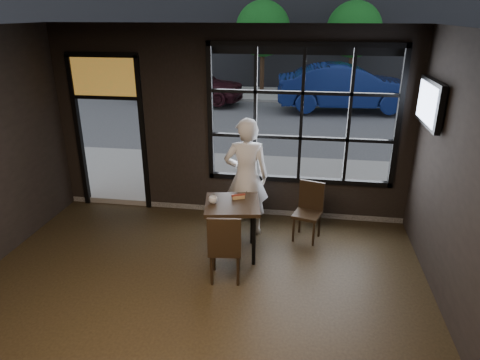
% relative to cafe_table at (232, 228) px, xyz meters
% --- Properties ---
extents(floor, '(6.00, 7.00, 0.02)m').
position_rel_cafe_table_xyz_m(floor, '(-0.30, -2.12, -0.43)').
color(floor, black).
rests_on(floor, ground).
extents(ceiling, '(6.00, 7.00, 0.02)m').
position_rel_cafe_table_xyz_m(ceiling, '(-0.30, -2.12, 2.79)').
color(ceiling, black).
rests_on(ceiling, ground).
extents(window_frame, '(3.06, 0.12, 2.28)m').
position_rel_cafe_table_xyz_m(window_frame, '(0.90, 1.38, 1.38)').
color(window_frame, black).
rests_on(window_frame, ground).
extents(stained_transom, '(1.20, 0.06, 0.70)m').
position_rel_cafe_table_xyz_m(stained_transom, '(-2.40, 1.38, 1.93)').
color(stained_transom, orange).
rests_on(stained_transom, ground).
extents(street_asphalt, '(60.00, 41.00, 0.04)m').
position_rel_cafe_table_xyz_m(street_asphalt, '(-0.30, 21.88, -0.44)').
color(street_asphalt, '#545456').
rests_on(street_asphalt, ground).
extents(cafe_table, '(0.89, 0.89, 0.83)m').
position_rel_cafe_table_xyz_m(cafe_table, '(0.00, 0.00, 0.00)').
color(cafe_table, black).
rests_on(cafe_table, floor).
extents(chair_near, '(0.48, 0.48, 0.98)m').
position_rel_cafe_table_xyz_m(chair_near, '(0.01, -0.62, 0.08)').
color(chair_near, black).
rests_on(chair_near, floor).
extents(chair_window, '(0.49, 0.49, 0.92)m').
position_rel_cafe_table_xyz_m(chair_window, '(1.07, 0.61, 0.04)').
color(chair_window, black).
rests_on(chair_window, floor).
extents(man, '(0.75, 0.54, 1.90)m').
position_rel_cafe_table_xyz_m(man, '(0.10, 0.70, 0.54)').
color(man, silver).
rests_on(man, floor).
extents(hotdog, '(0.22, 0.15, 0.06)m').
position_rel_cafe_table_xyz_m(hotdog, '(0.06, 0.16, 0.44)').
color(hotdog, tan).
rests_on(hotdog, cafe_table).
extents(cup, '(0.12, 0.12, 0.10)m').
position_rel_cafe_table_xyz_m(cup, '(-0.27, -0.05, 0.46)').
color(cup, silver).
rests_on(cup, cafe_table).
extents(tv, '(0.12, 1.07, 0.62)m').
position_rel_cafe_table_xyz_m(tv, '(2.63, 0.66, 1.79)').
color(tv, black).
rests_on(tv, wall_right).
extents(navy_car, '(4.91, 2.07, 1.57)m').
position_rel_cafe_table_xyz_m(navy_car, '(2.33, 10.00, 0.47)').
color(navy_car, '#0B194A').
rests_on(navy_car, street_asphalt).
extents(maroon_car, '(4.15, 2.07, 1.36)m').
position_rel_cafe_table_xyz_m(maroon_car, '(-3.39, 10.58, 0.36)').
color(maroon_car, black).
rests_on(maroon_car, street_asphalt).
extents(tree_left, '(2.22, 2.22, 3.80)m').
position_rel_cafe_table_xyz_m(tree_left, '(-0.96, 13.01, 2.26)').
color(tree_left, '#332114').
rests_on(tree_left, street_asphalt).
extents(tree_right, '(2.21, 2.21, 3.77)m').
position_rel_cafe_table_xyz_m(tree_right, '(2.71, 13.28, 2.24)').
color(tree_right, '#332114').
rests_on(tree_right, street_asphalt).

